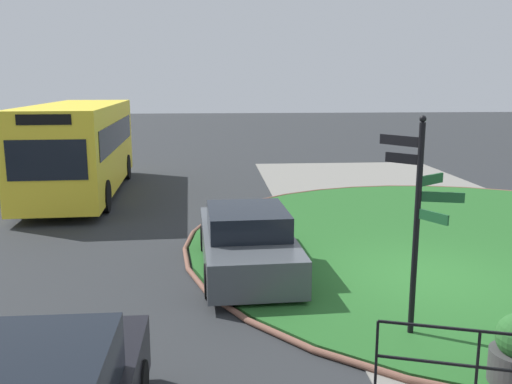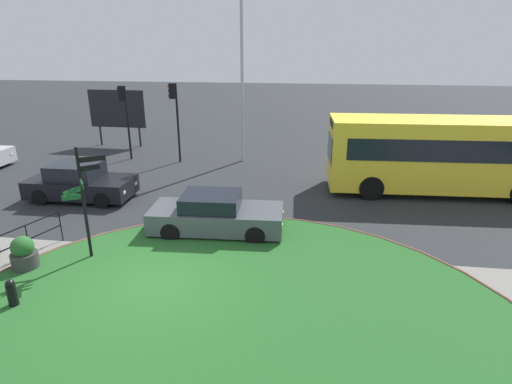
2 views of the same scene
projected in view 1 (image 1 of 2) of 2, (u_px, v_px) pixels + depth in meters
The scene contains 6 objects.
ground at pixel (421, 281), 10.98m from camera, with size 120.00×120.00×0.00m, color #282B2D.
grass_island at pixel (482, 242), 13.42m from camera, with size 14.27×14.27×0.10m, color #235B23.
grass_kerb_ring at pixel (482, 242), 13.41m from camera, with size 14.58×14.58×0.11m, color brown.
signpost_directional at pixel (418, 211), 8.15m from camera, with size 1.11×1.07×3.44m.
bus_yellow at pixel (80, 146), 19.09m from camera, with size 9.31×2.95×3.16m.
car_trailing at pixel (247, 242), 11.41m from camera, with size 4.51×2.00×1.38m.
Camera 1 is at (-10.11, 4.14, 3.91)m, focal length 38.42 mm.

